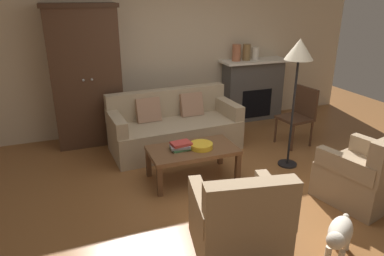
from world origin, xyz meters
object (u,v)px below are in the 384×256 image
Objects in this scene: armoire at (86,77)px; mantel_vase_cream at (255,53)px; fruit_bowl at (201,146)px; mantel_vase_terracotta at (236,53)px; armchair_near_right at (365,176)px; mantel_vase_bronze at (247,52)px; dog at (340,234)px; fireplace at (253,89)px; couch at (174,128)px; coffee_table at (193,152)px; floor_lamp at (299,57)px; armchair_near_left at (239,224)px; side_chair_wooden at (300,113)px; book_stack at (181,146)px.

armoire reaches higher than mantel_vase_cream.
fruit_bowl is 1.00× the size of mantel_vase_terracotta.
mantel_vase_bronze is at bearing 88.52° from armchair_near_right.
mantel_vase_terracotta is 1.02× the size of mantel_vase_bronze.
dog is at bearing -102.57° from mantel_vase_terracotta.
couch is at bearing -156.44° from fireplace.
coffee_table is 1.77m from floor_lamp.
mantel_vase_cream is 0.13× the size of floor_lamp.
mantel_vase_terracotta is 0.17× the size of floor_lamp.
dog is (-1.00, -3.60, -1.02)m from mantel_vase_bronze.
armchair_near_left is 1.00× the size of side_chair_wooden.
mantel_vase_bronze is at bearing 43.52° from book_stack.
couch is (-1.79, -0.78, -0.25)m from fireplace.
fireplace reaches higher than fruit_bowl.
fruit_bowl is 1.45m from armchair_near_left.
armoire is 2.96m from mantel_vase_cream.
fireplace is 2.55m from fruit_bowl.
fruit_bowl is 1.92m from side_chair_wooden.
side_chair_wooden is (2.10, 0.46, 0.05)m from book_stack.
armoire is 3.31m from side_chair_wooden.
armoire is 2.35× the size of armchair_near_left.
mantel_vase_bronze is 1.27× the size of mantel_vase_cream.
floor_lamp is (1.52, -0.14, 1.02)m from book_stack.
armchair_near_left is at bearing -121.63° from mantel_vase_cream.
armoire reaches higher than fireplace.
armchair_near_right is at bearing -94.96° from mantel_vase_cream.
armoire is 2.58m from mantel_vase_terracotta.
side_chair_wooden is 1.28m from floor_lamp.
book_stack reaches higher than coffee_table.
mantel_vase_cream is at bearing 74.91° from floor_lamp.
mantel_vase_terracotta is 1.29× the size of mantel_vase_cream.
floor_lamp is (-0.51, -1.89, 0.26)m from mantel_vase_cream.
floor_lamp is (-0.13, -1.89, 0.22)m from mantel_vase_terracotta.
armchair_near_left is (-1.99, -3.26, -0.25)m from fireplace.
fruit_bowl is 0.26m from book_stack.
book_stack is at bearing 145.93° from armchair_near_right.
mantel_vase_terracotta is 0.31× the size of armchair_near_right.
mantel_vase_cream is (2.03, 1.75, 0.77)m from book_stack.
mantel_vase_cream is 0.46× the size of dog.
armoire is 4.04m from dog.
armchair_near_left is (-0.22, -1.43, -0.14)m from fruit_bowl.
book_stack is at bearing 91.28° from armchair_near_left.
couch is at bearing -156.93° from mantel_vase_cream.
book_stack is 2.67m from mantel_vase_bronze.
armoire is 3.40m from armchair_near_left.
fireplace is 3.82m from dog.
mantel_vase_terracotta is at bearing 86.07° from floor_lamp.
floor_lamp is (-0.33, -1.89, 0.22)m from mantel_vase_bronze.
mantel_vase_bronze is 0.58× the size of dog.
armoire is 9.43× the size of mantel_vase_cream.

